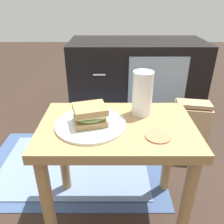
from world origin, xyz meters
name	(u,v)px	position (x,y,z in m)	size (l,w,h in m)	color
ground_plane	(116,212)	(0.00, 0.00, 0.00)	(8.00, 8.00, 0.00)	#2D2119
side_table	(116,145)	(0.00, 0.00, 0.37)	(0.56, 0.36, 0.46)	#A37A4C
tv_cabinet	(136,80)	(0.16, 0.95, 0.29)	(0.96, 0.46, 0.58)	black
area_rug	(74,164)	(-0.23, 0.32, 0.00)	(1.00, 0.65, 0.01)	#384C72
plate	(90,124)	(-0.09, -0.01, 0.47)	(0.25, 0.25, 0.01)	silver
sandwich_front	(90,115)	(-0.09, -0.01, 0.50)	(0.14, 0.13, 0.07)	#9E7A4C
beer_glass	(142,94)	(0.10, 0.08, 0.54)	(0.08, 0.08, 0.17)	silver
coaster	(158,136)	(0.13, -0.08, 0.46)	(0.09, 0.09, 0.01)	#996B47
paper_bag	(189,128)	(0.44, 0.45, 0.17)	(0.22, 0.17, 0.34)	tan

